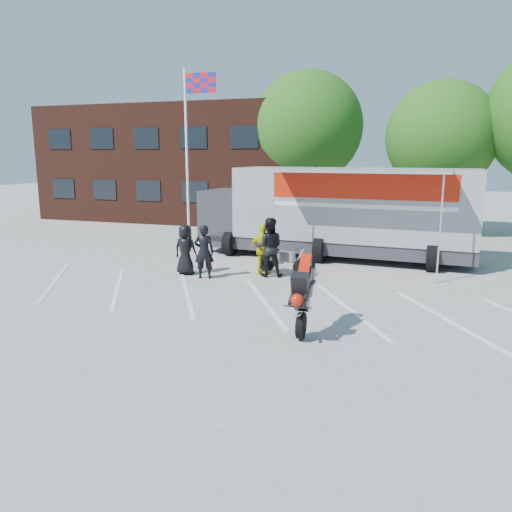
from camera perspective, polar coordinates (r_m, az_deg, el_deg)
The scene contains 13 objects.
ground at distance 13.33m, azimuth -1.19°, elevation -6.29°, with size 100.00×100.00×0.00m, color #AAAAA4.
parking_bay_lines at distance 14.23m, azimuth 0.16°, elevation -5.10°, with size 18.00×5.00×0.01m, color white.
office_building at distance 33.18m, azimuth -7.23°, elevation 10.43°, with size 18.00×8.00×7.00m, color #3F1C14.
flagpole at distance 24.35m, azimuth -7.42°, elevation 13.72°, with size 1.61×0.12×8.00m.
tree_left at distance 28.68m, azimuth 5.91°, elevation 14.43°, with size 6.12×6.12×8.64m.
tree_mid at distance 26.98m, azimuth 20.43°, elevation 12.66°, with size 5.44×5.44×7.68m.
transporter_truck at distance 20.27m, azimuth 9.42°, elevation -0.24°, with size 11.20×5.40×3.56m, color #909498, non-canonical shape.
parked_motorcycle at distance 17.40m, azimuth 3.13°, elevation -2.05°, with size 0.66×1.99×1.04m, color #ABABAF, non-canonical shape.
stunt_bike_rider at distance 12.01m, azimuth 5.80°, elevation -8.38°, with size 0.80×1.71×2.01m, color black, non-canonical shape.
spectator_leather_a at distance 17.32m, azimuth -8.05°, elevation 0.72°, with size 0.84×0.55×1.73m, color black.
spectator_leather_b at distance 16.65m, azimuth -5.96°, elevation 0.49°, with size 0.66×0.43×1.82m, color black.
spectator_leather_c at distance 16.85m, azimuth 1.50°, elevation 1.01°, with size 0.98×0.76×2.01m, color black.
spectator_hivis at distance 17.08m, azimuth 0.85°, elevation 0.72°, with size 1.03×0.43×1.75m, color #D8D20B.
Camera 1 is at (4.25, -11.96, 4.07)m, focal length 35.00 mm.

